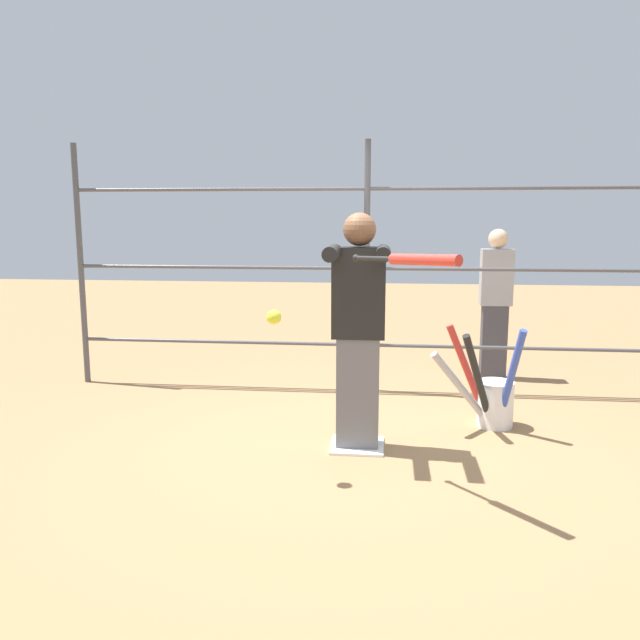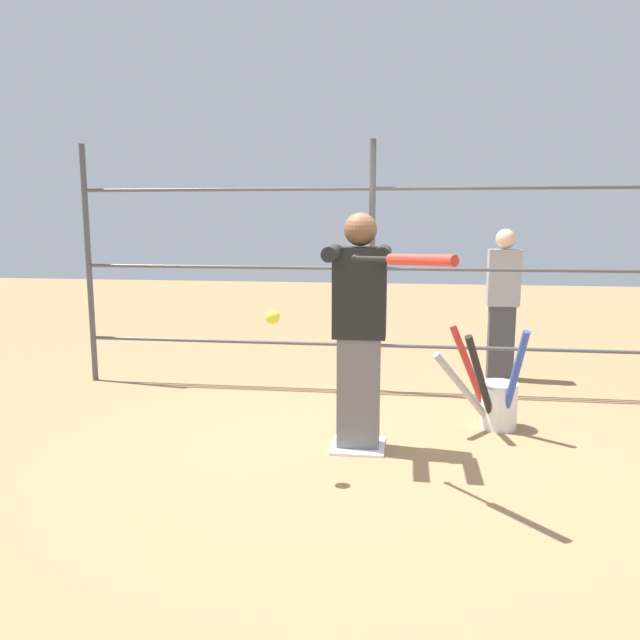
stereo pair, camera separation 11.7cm
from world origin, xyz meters
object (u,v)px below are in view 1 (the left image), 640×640
at_px(softball_in_flight, 274,317).
at_px(bat_bucket, 491,398).
at_px(bystander_behind_fence, 495,301).
at_px(batter, 358,324).
at_px(baseball_bat_swinging, 414,260).

distance_m(softball_in_flight, bat_bucket, 2.16).
relative_size(softball_in_flight, bystander_behind_fence, 0.06).
bearing_deg(bat_bucket, softball_in_flight, 36.85).
height_order(batter, bat_bucket, batter).
bearing_deg(batter, bystander_behind_fence, -121.03).
bearing_deg(softball_in_flight, bat_bucket, -143.15).
xyz_separation_m(softball_in_flight, bat_bucket, (-1.59, -1.19, -0.84)).
xyz_separation_m(batter, softball_in_flight, (0.52, 0.61, 0.14)).
relative_size(bat_bucket, bystander_behind_fence, 0.55).
xyz_separation_m(batter, bystander_behind_fence, (-1.36, -2.26, -0.11)).
bearing_deg(batter, baseball_bat_swinging, 112.44).
height_order(baseball_bat_swinging, bat_bucket, baseball_bat_swinging).
distance_m(baseball_bat_swinging, bat_bucket, 2.03).
bearing_deg(baseball_bat_swinging, bat_bucket, -116.35).
bearing_deg(bystander_behind_fence, batter, 58.97).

